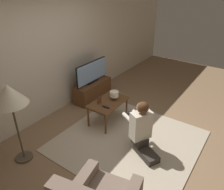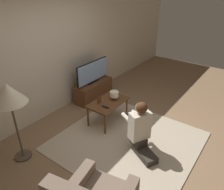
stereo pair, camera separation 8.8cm
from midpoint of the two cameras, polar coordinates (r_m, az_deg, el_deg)
The scene contains 11 objects.
ground_plane at distance 4.14m, azimuth 4.65°, elevation -11.97°, with size 10.00×10.00×0.00m, color #896B4C.
wall_back at distance 4.68m, azimuth -15.45°, elevation 10.16°, with size 10.00×0.06×2.60m.
rug at distance 4.13m, azimuth 4.66°, elevation -11.88°, with size 2.30×2.37×0.02m.
tv_stand at distance 5.42m, azimuth -4.38°, elevation 1.26°, with size 1.03×0.39×0.45m.
tv at distance 5.23m, azimuth -4.60°, elevation 6.05°, with size 1.03×0.08×0.52m.
coffee_table at distance 4.42m, azimuth -0.49°, elevation -2.34°, with size 0.84×0.51×0.48m.
floor_lamp at distance 3.47m, azimuth -24.78°, elevation -0.18°, with size 0.52×0.52×1.36m.
person_kneeling at distance 3.68m, azimuth 8.08°, elevation -8.68°, with size 0.61×0.86×0.94m.
picture_frame at distance 4.30m, azimuth -2.76°, elevation -1.27°, with size 0.11×0.01×0.15m.
table_lamp at distance 4.43m, azimuth 1.15°, elevation 0.12°, with size 0.18×0.18×0.17m.
remote at distance 4.19m, azimuth -1.11°, elevation -3.17°, with size 0.04×0.15×0.02m.
Camera 2 is at (-2.72, -1.65, 2.64)m, focal length 35.00 mm.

